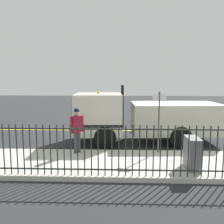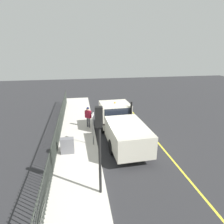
# 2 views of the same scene
# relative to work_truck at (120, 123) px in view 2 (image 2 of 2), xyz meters

# --- Properties ---
(ground_plane) EXTENTS (60.57, 60.57, 0.00)m
(ground_plane) POSITION_rel_work_truck_xyz_m (0.12, 1.47, -1.29)
(ground_plane) COLOR #2B2B2D
(ground_plane) RESTS_ON ground
(sidewalk_slab) EXTENTS (2.80, 27.53, 0.14)m
(sidewalk_slab) POSITION_rel_work_truck_xyz_m (3.16, 1.47, -1.22)
(sidewalk_slab) COLOR beige
(sidewalk_slab) RESTS_ON ground
(lane_marking) EXTENTS (0.12, 24.78, 0.01)m
(lane_marking) POSITION_rel_work_truck_xyz_m (-2.57, 1.47, -1.29)
(lane_marking) COLOR yellow
(lane_marking) RESTS_ON ground
(work_truck) EXTENTS (2.58, 6.88, 2.66)m
(work_truck) POSITION_rel_work_truck_xyz_m (0.00, 0.00, 0.00)
(work_truck) COLOR silver
(work_truck) RESTS_ON ground
(worker_standing) EXTENTS (0.54, 0.47, 1.74)m
(worker_standing) POSITION_rel_work_truck_xyz_m (2.20, -2.37, -0.08)
(worker_standing) COLOR maroon
(worker_standing) RESTS_ON sidewalk_slab
(iron_fence) EXTENTS (0.04, 23.44, 1.53)m
(iron_fence) POSITION_rel_work_truck_xyz_m (4.39, 1.47, -0.37)
(iron_fence) COLOR #2D332D
(iron_fence) RESTS_ON sidewalk_slab
(traffic_light_near) EXTENTS (0.33, 0.26, 4.14)m
(traffic_light_near) POSITION_rel_work_truck_xyz_m (2.06, 5.40, 1.78)
(traffic_light_near) COLOR black
(traffic_light_near) RESTS_ON sidewalk_slab
(utility_cabinet) EXTENTS (0.82, 0.39, 1.01)m
(utility_cabinet) POSITION_rel_work_truck_xyz_m (3.71, 1.59, -0.64)
(utility_cabinet) COLOR slate
(utility_cabinet) RESTS_ON sidewalk_slab
(traffic_cone) EXTENTS (0.41, 0.41, 0.58)m
(traffic_cone) POSITION_rel_work_truck_xyz_m (-2.21, 0.08, -1.00)
(traffic_cone) COLOR orange
(traffic_cone) RESTS_ON ground
(street_sign) EXTENTS (0.18, 0.49, 2.36)m
(street_sign) POSITION_rel_work_truck_xyz_m (2.02, 0.76, 0.32)
(street_sign) COLOR #4C4C4C
(street_sign) RESTS_ON sidewalk_slab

